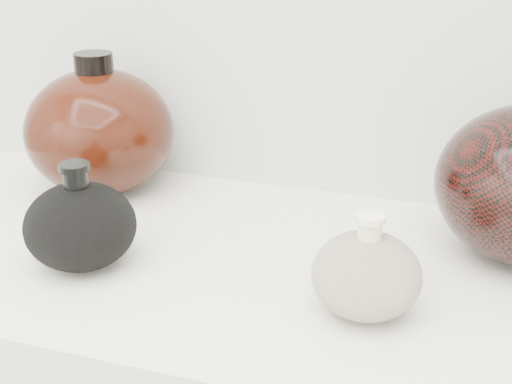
% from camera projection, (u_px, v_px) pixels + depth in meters
% --- Properties ---
extents(black_gourd_vase, '(0.18, 0.18, 0.14)m').
position_uv_depth(black_gourd_vase, '(80.00, 225.00, 0.87)').
color(black_gourd_vase, black).
rests_on(black_gourd_vase, display_counter).
extents(cream_gourd_vase, '(0.14, 0.14, 0.12)m').
position_uv_depth(cream_gourd_vase, '(366.00, 274.00, 0.77)').
color(cream_gourd_vase, beige).
rests_on(cream_gourd_vase, display_counter).
extents(left_round_pot, '(0.24, 0.24, 0.22)m').
position_uv_depth(left_round_pot, '(100.00, 131.00, 1.08)').
color(left_round_pot, black).
rests_on(left_round_pot, display_counter).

